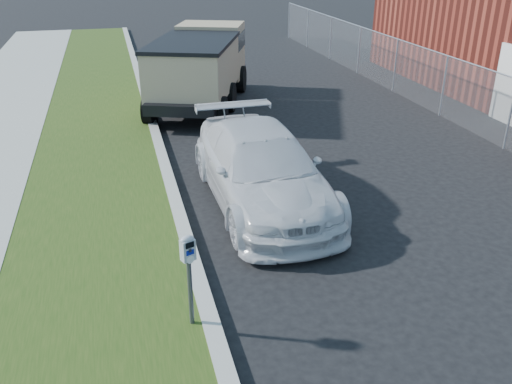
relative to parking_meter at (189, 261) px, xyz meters
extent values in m
plane|color=black|center=(2.85, 1.07, -1.12)|extent=(120.00, 120.00, 0.00)
cube|color=gray|center=(0.25, 3.07, -1.04)|extent=(0.25, 50.00, 0.15)
cube|color=#203B10|center=(-1.35, 3.07, -1.05)|extent=(3.00, 50.00, 0.13)
plane|color=slate|center=(8.85, 8.07, -0.22)|extent=(0.00, 30.00, 30.00)
cylinder|color=#999EA7|center=(8.85, 8.07, 0.68)|extent=(0.04, 30.00, 0.04)
cylinder|color=#999EA7|center=(8.85, 5.07, -0.22)|extent=(0.06, 0.06, 1.80)
cylinder|color=#999EA7|center=(8.85, 8.07, -0.22)|extent=(0.06, 0.06, 1.80)
cylinder|color=#999EA7|center=(8.85, 11.07, -0.22)|extent=(0.06, 0.06, 1.80)
cylinder|color=#999EA7|center=(8.85, 14.07, -0.22)|extent=(0.06, 0.06, 1.80)
cylinder|color=#999EA7|center=(8.85, 17.07, -0.22)|extent=(0.06, 0.06, 1.80)
cylinder|color=#999EA7|center=(8.85, 20.07, -0.22)|extent=(0.06, 0.06, 1.80)
cylinder|color=#999EA7|center=(8.85, 23.07, -0.22)|extent=(0.06, 0.06, 1.80)
cube|color=silver|center=(10.30, 7.07, -0.02)|extent=(0.08, 1.10, 2.20)
cylinder|color=#3F4247|center=(0.00, 0.00, -0.49)|extent=(0.08, 0.08, 0.99)
cube|color=gray|center=(0.00, 0.00, 0.17)|extent=(0.21, 0.18, 0.30)
ellipsoid|color=gray|center=(0.00, 0.00, 0.32)|extent=(0.22, 0.18, 0.11)
cube|color=black|center=(0.02, -0.06, 0.27)|extent=(0.11, 0.05, 0.08)
cube|color=navy|center=(0.02, -0.06, 0.16)|extent=(0.10, 0.04, 0.07)
cylinder|color=silver|center=(0.02, -0.06, 0.05)|extent=(0.10, 0.04, 0.11)
cube|color=#3F4247|center=(0.02, -0.06, 0.19)|extent=(0.04, 0.02, 0.05)
imported|color=silver|center=(1.98, 3.63, -0.37)|extent=(2.19, 5.19, 1.50)
cube|color=black|center=(1.94, 10.93, -0.47)|extent=(3.94, 6.08, 0.31)
cube|color=#9A8463|center=(2.70, 12.86, 0.28)|extent=(2.56, 2.28, 1.80)
cube|color=black|center=(2.70, 12.86, 0.64)|extent=(2.59, 2.31, 0.54)
cube|color=#9A8463|center=(1.68, 10.26, 0.28)|extent=(3.39, 4.31, 1.44)
cube|color=black|center=(1.68, 10.26, 1.02)|extent=(3.51, 4.42, 0.11)
cube|color=black|center=(3.01, 13.66, -0.53)|extent=(2.06, 0.91, 0.27)
cylinder|color=black|center=(1.70, 13.16, -0.67)|extent=(0.60, 0.94, 0.90)
cylinder|color=black|center=(3.63, 12.40, -0.67)|extent=(0.60, 0.94, 0.90)
cylinder|color=black|center=(0.82, 10.89, -0.67)|extent=(0.60, 0.94, 0.90)
cylinder|color=black|center=(2.74, 10.14, -0.67)|extent=(0.60, 0.94, 0.90)
cylinder|color=black|center=(0.23, 9.39, -0.67)|extent=(0.60, 0.94, 0.90)
cylinder|color=black|center=(2.15, 8.63, -0.67)|extent=(0.60, 0.94, 0.90)
camera|label=1|loc=(-0.68, -5.98, 3.78)|focal=38.00mm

